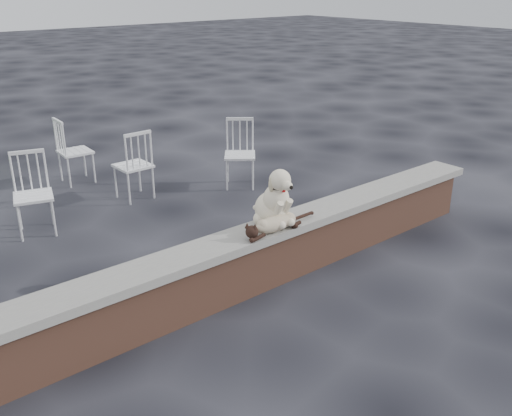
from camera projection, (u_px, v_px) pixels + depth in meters
ground at (258, 284)px, 5.44m from camera, size 60.00×60.00×0.00m
brick_wall at (258, 261)px, 5.35m from camera, size 6.00×0.30×0.50m
capstone at (259, 234)px, 5.24m from camera, size 6.20×0.40×0.08m
dog at (271, 195)px, 5.24m from camera, size 0.39×0.51×0.58m
cat at (275, 222)px, 5.17m from camera, size 1.02×0.27×0.17m
chair_c at (133, 164)px, 7.41m from camera, size 0.57×0.57×0.94m
chair_d at (240, 154)px, 7.85m from camera, size 0.79×0.79×0.94m
chair_b at (33, 195)px, 6.37m from camera, size 0.70×0.70×0.94m
chair_e at (75, 150)px, 8.00m from camera, size 0.59×0.59×0.94m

